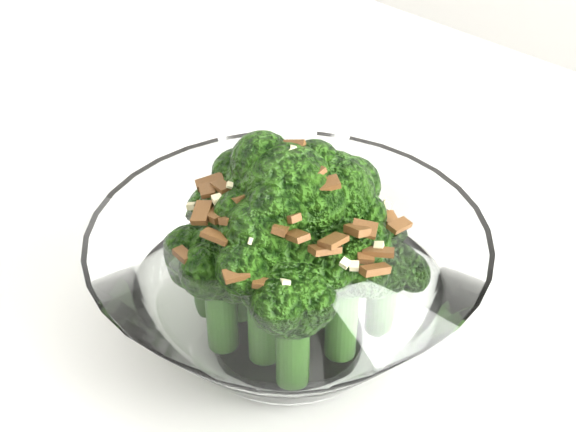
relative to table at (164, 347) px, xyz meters
The scene contains 2 objects.
table is the anchor object (origin of this frame).
broccoli_dish 0.15m from the table, ahead, with size 0.20×0.20×0.12m.
Camera 1 is at (0.39, -0.45, 1.08)m, focal length 55.00 mm.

